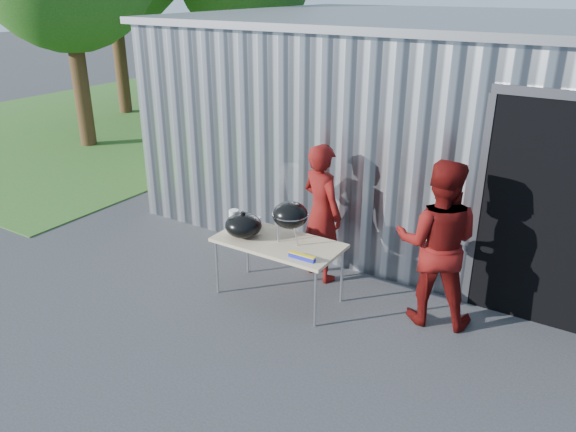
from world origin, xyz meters
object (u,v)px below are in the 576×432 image
Objects in this scene: folding_table at (278,244)px; person_cook at (322,213)px; kettle_grill at (290,208)px; person_bystander at (437,243)px.

person_cook reaches higher than folding_table.
kettle_grill is at bearing 108.07° from person_cook.
folding_table is at bearing -146.00° from kettle_grill.
kettle_grill reaches higher than folding_table.
person_bystander is (1.60, 0.45, -0.23)m from kettle_grill.
folding_table is 0.79× the size of person_bystander.
person_bystander is at bearing 15.84° from kettle_grill.
kettle_grill is at bearing 1.59° from person_bystander.
kettle_grill is 1.67m from person_bystander.
person_cook is (0.16, 0.74, 0.18)m from folding_table.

